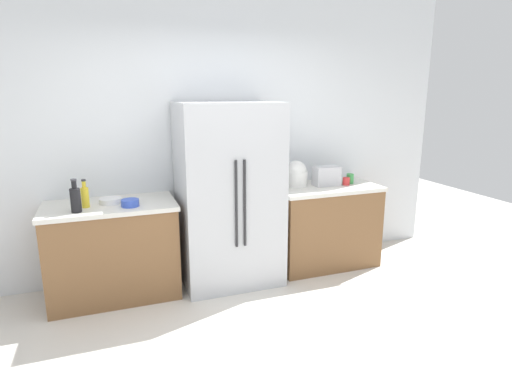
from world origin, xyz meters
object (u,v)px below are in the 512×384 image
(rice_cooker, at_px, (296,175))
(bowl_b, at_px, (130,203))
(toaster, at_px, (326,176))
(bottle_a, at_px, (75,199))
(cup_b, at_px, (346,181))
(refrigerator, at_px, (229,195))
(bottle_b, at_px, (85,196))
(cup_a, at_px, (350,179))
(bowl_a, at_px, (110,201))

(rice_cooker, xyz_separation_m, bowl_b, (-1.72, -0.23, -0.09))
(toaster, height_order, bottle_a, bottle_a)
(rice_cooker, height_order, bottle_a, bottle_a)
(bowl_b, bearing_deg, cup_b, 2.48)
(refrigerator, relative_size, bowl_b, 11.51)
(toaster, height_order, bottle_b, bottle_b)
(rice_cooker, relative_size, cup_b, 3.35)
(cup_a, bearing_deg, cup_b, -146.70)
(bottle_a, bearing_deg, cup_a, 3.86)
(refrigerator, relative_size, toaster, 6.38)
(refrigerator, xyz_separation_m, bottle_a, (-1.37, -0.14, 0.11))
(rice_cooker, height_order, bowl_b, rice_cooker)
(bottle_b, relative_size, bowl_a, 1.25)
(refrigerator, distance_m, cup_a, 1.40)
(refrigerator, xyz_separation_m, rice_cooker, (0.78, 0.13, 0.12))
(cup_b, relative_size, bowl_b, 0.53)
(bowl_a, bearing_deg, bottle_b, -160.55)
(toaster, bearing_deg, bottle_b, -178.75)
(rice_cooker, xyz_separation_m, bottle_b, (-2.09, -0.13, -0.02))
(toaster, relative_size, bowl_b, 1.80)
(bottle_a, bearing_deg, bottle_b, 63.19)
(refrigerator, bearing_deg, cup_a, 1.91)
(bottle_b, bearing_deg, refrigerator, 0.20)
(toaster, xyz_separation_m, bottle_b, (-2.41, -0.05, -0.00))
(cup_b, height_order, bowl_a, cup_b)
(refrigerator, bearing_deg, bowl_b, -173.57)
(toaster, bearing_deg, refrigerator, -177.52)
(toaster, distance_m, rice_cooker, 0.33)
(refrigerator, height_order, bottle_b, refrigerator)
(refrigerator, bearing_deg, toaster, 2.48)
(toaster, bearing_deg, bowl_b, -175.70)
(bottle_a, height_order, bottle_b, bottle_a)
(refrigerator, relative_size, bottle_b, 7.14)
(cup_b, bearing_deg, cup_a, 33.30)
(refrigerator, bearing_deg, bowl_a, 176.49)
(toaster, height_order, cup_a, toaster)
(bottle_b, bearing_deg, cup_a, 1.09)
(rice_cooker, height_order, cup_b, rice_cooker)
(refrigerator, height_order, toaster, refrigerator)
(bottle_a, relative_size, cup_a, 2.67)
(cup_a, relative_size, cup_b, 1.30)
(rice_cooker, bearing_deg, cup_a, -7.49)
(bottle_a, distance_m, cup_b, 2.70)
(cup_b, distance_m, bowl_a, 2.42)
(cup_b, bearing_deg, bowl_a, 178.21)
(rice_cooker, bearing_deg, bottle_b, -176.36)
(toaster, xyz_separation_m, rice_cooker, (-0.32, 0.08, 0.02))
(toaster, xyz_separation_m, cup_a, (0.30, -0.00, -0.05))
(bottle_a, distance_m, bowl_b, 0.44)
(cup_a, xyz_separation_m, bowl_b, (-2.34, -0.15, -0.02))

